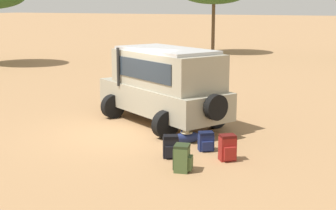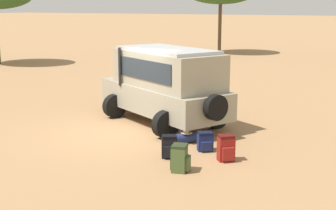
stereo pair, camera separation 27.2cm
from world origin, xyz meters
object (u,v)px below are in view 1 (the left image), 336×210
object	(u,v)px
safari_vehicle	(164,84)
backpack_outermost	(182,158)
backpack_near_rear_wheel	(228,148)
backpack_cluster_center	(171,147)
duffel_bag_low_black_case	(183,138)
backpack_beside_front_wheel	(206,142)

from	to	relation	value
safari_vehicle	backpack_outermost	bearing A→B (deg)	-57.33
backpack_near_rear_wheel	backpack_cluster_center	bearing A→B (deg)	-161.99
backpack_cluster_center	duffel_bag_low_black_case	xyz separation A→B (m)	(-0.24, 1.27, -0.13)
safari_vehicle	backpack_outermost	distance (m)	4.61
duffel_bag_low_black_case	backpack_outermost	bearing A→B (deg)	-65.57
backpack_cluster_center	duffel_bag_low_black_case	size ratio (longest dim) A/B	0.74
safari_vehicle	backpack_beside_front_wheel	bearing A→B (deg)	-41.99
backpack_near_rear_wheel	safari_vehicle	bearing A→B (deg)	140.08
backpack_outermost	duffel_bag_low_black_case	bearing A→B (deg)	114.43
backpack_cluster_center	backpack_near_rear_wheel	bearing A→B (deg)	18.01
backpack_cluster_center	backpack_outermost	xyz separation A→B (m)	(0.68, -0.76, 0.03)
backpack_beside_front_wheel	backpack_cluster_center	size ratio (longest dim) A/B	0.88
backpack_cluster_center	duffel_bag_low_black_case	world-z (taller)	backpack_cluster_center
backpack_cluster_center	duffel_bag_low_black_case	distance (m)	1.30
backpack_beside_front_wheel	backpack_outermost	bearing A→B (deg)	-86.42
backpack_beside_front_wheel	backpack_cluster_center	world-z (taller)	backpack_cluster_center
backpack_cluster_center	backpack_beside_front_wheel	bearing A→B (deg)	58.67
safari_vehicle	backpack_cluster_center	world-z (taller)	safari_vehicle
safari_vehicle	backpack_outermost	world-z (taller)	safari_vehicle
backpack_beside_front_wheel	backpack_near_rear_wheel	xyz separation A→B (m)	(0.78, -0.50, 0.07)
backpack_outermost	backpack_cluster_center	bearing A→B (deg)	131.85
safari_vehicle	backpack_near_rear_wheel	bearing A→B (deg)	-39.92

